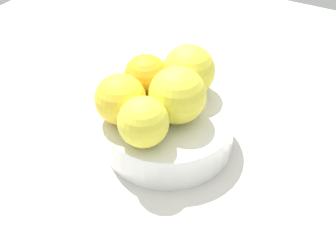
% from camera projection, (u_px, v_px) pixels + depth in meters
% --- Properties ---
extents(ground_plane, '(1.10, 1.10, 0.02)m').
position_uv_depth(ground_plane, '(168.00, 147.00, 0.56)').
color(ground_plane, silver).
extents(fruit_bowl, '(0.18, 0.18, 0.05)m').
position_uv_depth(fruit_bowl, '(168.00, 129.00, 0.54)').
color(fruit_bowl, white).
rests_on(fruit_bowl, ground_plane).
extents(orange_in_bowl_0, '(0.07, 0.07, 0.07)m').
position_uv_depth(orange_in_bowl_0, '(176.00, 97.00, 0.49)').
color(orange_in_bowl_0, yellow).
rests_on(orange_in_bowl_0, fruit_bowl).
extents(orange_in_bowl_1, '(0.06, 0.06, 0.06)m').
position_uv_depth(orange_in_bowl_1, '(120.00, 99.00, 0.49)').
color(orange_in_bowl_1, yellow).
rests_on(orange_in_bowl_1, fruit_bowl).
extents(orange_in_bowl_2, '(0.07, 0.07, 0.07)m').
position_uv_depth(orange_in_bowl_2, '(187.00, 70.00, 0.53)').
color(orange_in_bowl_2, yellow).
rests_on(orange_in_bowl_2, fruit_bowl).
extents(orange_in_bowl_3, '(0.06, 0.06, 0.06)m').
position_uv_depth(orange_in_bowl_3, '(146.00, 77.00, 0.53)').
color(orange_in_bowl_3, '#F9A823').
rests_on(orange_in_bowl_3, fruit_bowl).
extents(orange_in_bowl_4, '(0.06, 0.06, 0.06)m').
position_uv_depth(orange_in_bowl_4, '(145.00, 123.00, 0.46)').
color(orange_in_bowl_4, yellow).
rests_on(orange_in_bowl_4, fruit_bowl).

